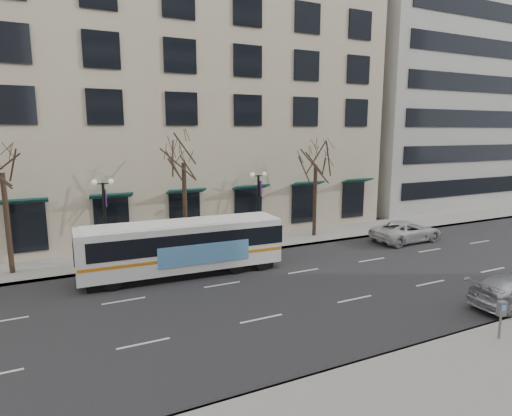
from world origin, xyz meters
TOP-DOWN VIEW (x-y plane):
  - ground at (0.00, 0.00)m, footprint 160.00×160.00m
  - sidewalk_far at (5.00, 9.00)m, footprint 80.00×4.00m
  - building_hotel at (-2.00, 21.00)m, footprint 40.00×20.00m
  - building_office at (32.00, 21.00)m, footprint 25.00×20.00m
  - tree_far_left at (-10.00, 8.80)m, footprint 3.60×3.60m
  - tree_far_mid at (0.00, 8.80)m, footprint 3.60×3.60m
  - tree_far_right at (10.00, 8.80)m, footprint 3.60×3.60m
  - lamp_post_left at (-4.99, 8.20)m, footprint 1.22×0.45m
  - lamp_post_right at (5.01, 8.20)m, footprint 1.22×0.45m
  - city_bus at (-1.30, 4.77)m, footprint 11.22×2.92m
  - white_pickup at (15.34, 4.83)m, footprint 5.53×2.70m
  - pay_station at (7.25, -8.06)m, footprint 0.36×0.27m

SIDE VIEW (x-z plane):
  - ground at x=0.00m, z-range 0.00..0.00m
  - sidewalk_far at x=5.00m, z-range 0.00..0.15m
  - white_pickup at x=15.34m, z-range 0.00..1.51m
  - pay_station at x=7.25m, z-range 0.48..1.95m
  - city_bus at x=-1.30m, z-range 0.14..3.16m
  - lamp_post_left at x=-4.99m, z-range 0.34..5.55m
  - lamp_post_right at x=5.01m, z-range 0.34..5.55m
  - tree_far_right at x=10.00m, z-range 2.39..10.45m
  - tree_far_left at x=-10.00m, z-range 2.53..10.87m
  - tree_far_mid at x=0.00m, z-range 2.63..11.18m
  - building_hotel at x=-2.00m, z-range 0.00..24.00m
  - building_office at x=32.00m, z-range 0.00..35.00m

